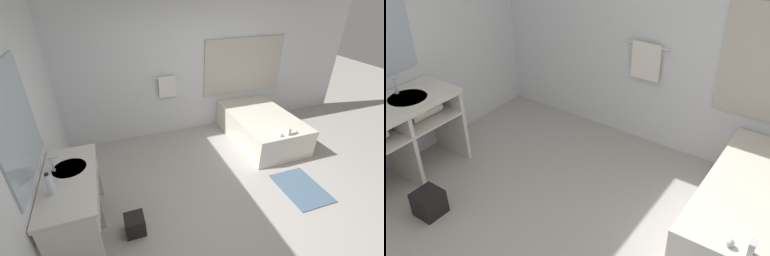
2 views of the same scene
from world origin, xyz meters
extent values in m
cube|color=silver|center=(0.00, 2.23, 1.35)|extent=(7.40, 0.06, 2.70)
cylinder|color=silver|center=(-0.30, 2.16, 1.15)|extent=(0.50, 0.02, 0.02)
cube|color=silver|center=(-0.30, 2.15, 0.98)|extent=(0.32, 0.04, 0.40)
cube|color=silver|center=(-1.91, 0.17, 0.82)|extent=(0.57, 1.25, 0.05)
cube|color=silver|center=(-1.91, 0.17, 0.58)|extent=(0.54, 1.18, 0.02)
cylinder|color=white|center=(-1.91, 0.36, 0.78)|extent=(0.37, 0.37, 0.14)
cube|color=silver|center=(-1.91, 0.17, 0.40)|extent=(0.52, 0.04, 0.80)
cube|color=silver|center=(-1.91, 0.77, 0.40)|extent=(0.52, 0.04, 0.80)
cylinder|color=silver|center=(-1.86, 0.48, 0.66)|extent=(0.13, 0.34, 0.13)
cylinder|color=silver|center=(-2.06, 0.36, 0.86)|extent=(0.04, 0.04, 0.02)
cylinder|color=silver|center=(-2.06, 0.36, 0.95)|extent=(0.02, 0.02, 0.16)
cube|color=silver|center=(-2.02, 0.36, 1.02)|extent=(0.07, 0.01, 0.01)
cube|color=silver|center=(1.30, 1.34, 0.26)|extent=(1.09, 1.70, 0.51)
cube|color=silver|center=(1.30, 0.59, 0.57)|extent=(0.04, 0.07, 0.12)
sphere|color=silver|center=(1.16, 0.59, 0.54)|extent=(0.06, 0.06, 0.06)
cube|color=black|center=(-1.31, -0.04, 0.12)|extent=(0.24, 0.24, 0.24)
camera|label=1|loc=(-1.35, -2.26, 2.68)|focal=24.00mm
camera|label=2|loc=(1.47, -1.70, 2.74)|focal=40.00mm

